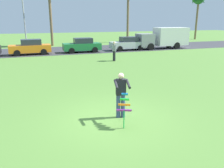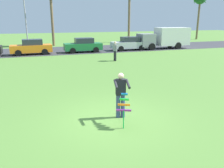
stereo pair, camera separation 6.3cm
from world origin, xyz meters
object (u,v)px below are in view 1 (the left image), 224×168
parked_car_orange (30,47)px  person_walker_near (114,51)px  palm_tree_far_left (199,0)px  person_kite_flyer (121,94)px  kite_held (124,106)px  parked_car_green (82,45)px  streetlight_pole (24,16)px  parked_car_silver (128,44)px  parked_truck_grey_van (165,37)px

parked_car_orange → person_walker_near: (7.07, -6.57, 0.16)m
palm_tree_far_left → person_walker_near: palm_tree_far_left is taller
person_kite_flyer → kite_held: bearing=-102.5°
parked_car_green → streetlight_pole: streetlight_pole is taller
person_kite_flyer → person_walker_near: 12.50m
parked_car_green → parked_car_silver: same height
parked_car_silver → parked_truck_grey_van: 5.17m
palm_tree_far_left → person_walker_near: size_ratio=4.84×
palm_tree_far_left → parked_car_orange: bearing=-159.8°
parked_car_orange → person_walker_near: size_ratio=2.46×
kite_held → person_walker_near: bearing=71.8°
person_walker_near → parked_car_orange: bearing=137.1°
parked_car_silver → parked_truck_grey_van: parked_truck_grey_van is taller
parked_car_silver → person_walker_near: 7.74m
person_kite_flyer → parked_truck_grey_van: (13.20, 18.42, 0.46)m
streetlight_pole → person_walker_near: size_ratio=4.05×
parked_car_orange → parked_truck_grey_van: (16.30, -0.00, 0.64)m
parked_car_silver → streetlight_pole: size_ratio=0.60×
kite_held → palm_tree_far_left: palm_tree_far_left is taller
parked_car_orange → parked_car_green: bearing=-0.0°
person_kite_flyer → parked_car_orange: 18.68m
parked_car_orange → person_kite_flyer: bearing=-80.4°
person_walker_near → kite_held: bearing=-108.2°
palm_tree_far_left → parked_car_silver: bearing=-149.4°
parked_truck_grey_van → palm_tree_far_left: (13.25, 10.85, 5.55)m
parked_car_green → palm_tree_far_left: (23.98, 10.85, 6.19)m
parked_truck_grey_van → palm_tree_far_left: 18.00m
kite_held → parked_car_orange: (-2.93, 19.17, 0.02)m
parked_car_orange → person_walker_near: person_walker_near is taller
person_kite_flyer → person_walker_near: same height
kite_held → parked_truck_grey_van: 23.37m
person_kite_flyer → parked_car_green: 18.59m
kite_held → parked_car_green: parked_car_green is taller
parked_car_green → parked_car_silver: 5.61m
person_kite_flyer → parked_car_orange: size_ratio=0.41×
person_kite_flyer → parked_car_silver: size_ratio=0.41×
kite_held → parked_truck_grey_van: bearing=55.1°
parked_car_green → person_walker_near: 6.74m
parked_car_orange → parked_car_green: 5.57m
parked_car_green → parked_car_silver: (5.61, 0.00, 0.00)m
kite_held → person_walker_near: 13.26m
person_kite_flyer → parked_car_orange: person_kite_flyer is taller
person_kite_flyer → streetlight_pole: 26.53m
parked_car_silver → parked_truck_grey_van: bearing=-0.0°
parked_car_green → parked_truck_grey_van: size_ratio=0.63×
kite_held → parked_car_orange: parked_car_orange is taller
parked_car_silver → parked_car_green: bearing=-180.0°
kite_held → person_walker_near: (4.13, 12.60, 0.17)m
kite_held → palm_tree_far_left: size_ratio=0.14×
kite_held → streetlight_pole: streetlight_pole is taller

